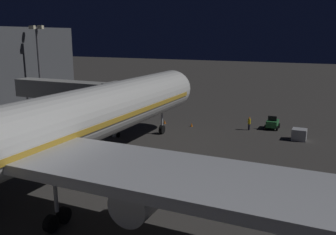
{
  "coord_description": "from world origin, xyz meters",
  "views": [
    {
      "loc": [
        -21.05,
        28.57,
        13.2
      ],
      "look_at": [
        -3.0,
        -10.38,
        3.5
      ],
      "focal_mm": 38.99,
      "sensor_mm": 36.0,
      "label": 1
    }
  ],
  "objects_px": {
    "baggage_tug_lead": "(272,123)",
    "apron_floodlight_mast": "(39,62)",
    "airliner_at_gate": "(12,141)",
    "ground_crew_near_nose_gear": "(249,123)",
    "jet_bridge": "(81,92)",
    "traffic_cone_nose_starboard": "(165,122)",
    "traffic_cone_nose_port": "(191,125)",
    "baggage_container_near_belt": "(299,134)"
  },
  "relations": [
    {
      "from": "airliner_at_gate",
      "to": "baggage_tug_lead",
      "type": "xyz_separation_m",
      "value": [
        -13.27,
        -34.26,
        -4.88
      ]
    },
    {
      "from": "airliner_at_gate",
      "to": "ground_crew_near_nose_gear",
      "type": "height_order",
      "value": "airliner_at_gate"
    },
    {
      "from": "airliner_at_gate",
      "to": "traffic_cone_nose_port",
      "type": "xyz_separation_m",
      "value": [
        -2.2,
        -30.56,
        -5.38
      ]
    },
    {
      "from": "airliner_at_gate",
      "to": "baggage_container_near_belt",
      "type": "xyz_separation_m",
      "value": [
        -17.35,
        -29.82,
        -4.93
      ]
    },
    {
      "from": "jet_bridge",
      "to": "traffic_cone_nose_starboard",
      "type": "bearing_deg",
      "value": -130.21
    },
    {
      "from": "airliner_at_gate",
      "to": "ground_crew_near_nose_gear",
      "type": "distance_m",
      "value": 34.11
    },
    {
      "from": "baggage_tug_lead",
      "to": "ground_crew_near_nose_gear",
      "type": "bearing_deg",
      "value": 35.63
    },
    {
      "from": "baggage_container_near_belt",
      "to": "airliner_at_gate",
      "type": "bearing_deg",
      "value": 59.8
    },
    {
      "from": "jet_bridge",
      "to": "baggage_tug_lead",
      "type": "xyz_separation_m",
      "value": [
        -23.5,
        -13.19,
        -4.97
      ]
    },
    {
      "from": "traffic_cone_nose_starboard",
      "to": "jet_bridge",
      "type": "bearing_deg",
      "value": 49.79
    },
    {
      "from": "baggage_tug_lead",
      "to": "airliner_at_gate",
      "type": "bearing_deg",
      "value": 68.83
    },
    {
      "from": "jet_bridge",
      "to": "ground_crew_near_nose_gear",
      "type": "distance_m",
      "value": 23.86
    },
    {
      "from": "traffic_cone_nose_port",
      "to": "ground_crew_near_nose_gear",
      "type": "bearing_deg",
      "value": -168.84
    },
    {
      "from": "traffic_cone_nose_port",
      "to": "traffic_cone_nose_starboard",
      "type": "distance_m",
      "value": 4.4
    },
    {
      "from": "jet_bridge",
      "to": "ground_crew_near_nose_gear",
      "type": "height_order",
      "value": "jet_bridge"
    },
    {
      "from": "baggage_tug_lead",
      "to": "ground_crew_near_nose_gear",
      "type": "relative_size",
      "value": 1.29
    },
    {
      "from": "jet_bridge",
      "to": "apron_floodlight_mast",
      "type": "distance_m",
      "value": 17.66
    },
    {
      "from": "jet_bridge",
      "to": "traffic_cone_nose_port",
      "type": "distance_m",
      "value": 16.58
    },
    {
      "from": "jet_bridge",
      "to": "traffic_cone_nose_starboard",
      "type": "height_order",
      "value": "jet_bridge"
    },
    {
      "from": "jet_bridge",
      "to": "baggage_container_near_belt",
      "type": "height_order",
      "value": "jet_bridge"
    },
    {
      "from": "apron_floodlight_mast",
      "to": "traffic_cone_nose_port",
      "type": "distance_m",
      "value": 29.0
    },
    {
      "from": "airliner_at_gate",
      "to": "traffic_cone_nose_starboard",
      "type": "relative_size",
      "value": 114.35
    },
    {
      "from": "airliner_at_gate",
      "to": "traffic_cone_nose_starboard",
      "type": "height_order",
      "value": "airliner_at_gate"
    },
    {
      "from": "baggage_tug_lead",
      "to": "traffic_cone_nose_port",
      "type": "distance_m",
      "value": 11.68
    },
    {
      "from": "apron_floodlight_mast",
      "to": "baggage_container_near_belt",
      "type": "distance_m",
      "value": 43.61
    },
    {
      "from": "jet_bridge",
      "to": "traffic_cone_nose_port",
      "type": "relative_size",
      "value": 33.88
    },
    {
      "from": "airliner_at_gate",
      "to": "apron_floodlight_mast",
      "type": "height_order",
      "value": "airliner_at_gate"
    },
    {
      "from": "traffic_cone_nose_port",
      "to": "traffic_cone_nose_starboard",
      "type": "relative_size",
      "value": 1.0
    },
    {
      "from": "jet_bridge",
      "to": "apron_floodlight_mast",
      "type": "xyz_separation_m",
      "value": [
        15.27,
        -8.34,
        3.03
      ]
    },
    {
      "from": "airliner_at_gate",
      "to": "ground_crew_near_nose_gear",
      "type": "relative_size",
      "value": 33.35
    },
    {
      "from": "ground_crew_near_nose_gear",
      "to": "traffic_cone_nose_starboard",
      "type": "relative_size",
      "value": 3.43
    },
    {
      "from": "baggage_container_near_belt",
      "to": "traffic_cone_nose_port",
      "type": "height_order",
      "value": "baggage_container_near_belt"
    },
    {
      "from": "baggage_tug_lead",
      "to": "baggage_container_near_belt",
      "type": "distance_m",
      "value": 6.03
    },
    {
      "from": "airliner_at_gate",
      "to": "apron_floodlight_mast",
      "type": "xyz_separation_m",
      "value": [
        25.5,
        -29.41,
        3.13
      ]
    },
    {
      "from": "ground_crew_near_nose_gear",
      "to": "airliner_at_gate",
      "type": "bearing_deg",
      "value": 72.15
    },
    {
      "from": "jet_bridge",
      "to": "baggage_tug_lead",
      "type": "relative_size",
      "value": 7.69
    },
    {
      "from": "baggage_tug_lead",
      "to": "apron_floodlight_mast",
      "type": "bearing_deg",
      "value": 7.13
    },
    {
      "from": "ground_crew_near_nose_gear",
      "to": "baggage_tug_lead",
      "type": "bearing_deg",
      "value": -144.37
    },
    {
      "from": "baggage_container_near_belt",
      "to": "jet_bridge",
      "type": "bearing_deg",
      "value": 17.61
    },
    {
      "from": "apron_floodlight_mast",
      "to": "traffic_cone_nose_port",
      "type": "xyz_separation_m",
      "value": [
        -27.7,
        -1.16,
        -8.51
      ]
    },
    {
      "from": "baggage_tug_lead",
      "to": "baggage_container_near_belt",
      "type": "bearing_deg",
      "value": 132.64
    },
    {
      "from": "ground_crew_near_nose_gear",
      "to": "baggage_container_near_belt",
      "type": "bearing_deg",
      "value": 161.4
    }
  ]
}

